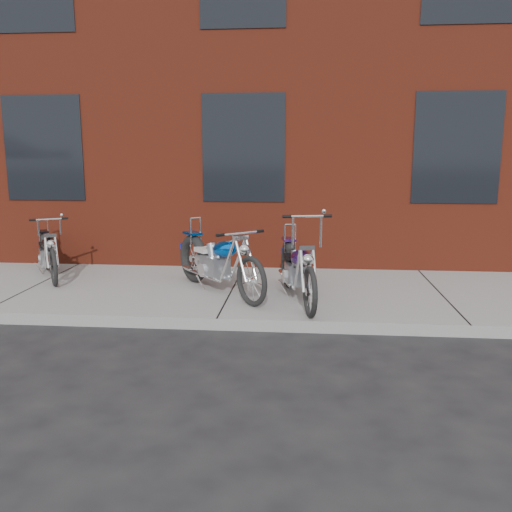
# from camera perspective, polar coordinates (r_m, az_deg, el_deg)

# --- Properties ---
(ground) EXTENTS (120.00, 120.00, 0.00)m
(ground) POSITION_cam_1_polar(r_m,az_deg,el_deg) (6.67, -4.14, -7.83)
(ground) COLOR black
(ground) RESTS_ON ground
(sidewalk) EXTENTS (22.00, 3.00, 0.15)m
(sidewalk) POSITION_cam_1_polar(r_m,az_deg,el_deg) (8.07, -2.45, -3.92)
(sidewalk) COLOR gray
(sidewalk) RESTS_ON ground
(building_brick) EXTENTS (22.00, 10.00, 8.00)m
(building_brick) POSITION_cam_1_polar(r_m,az_deg,el_deg) (14.39, 0.97, 18.33)
(building_brick) COLOR maroon
(building_brick) RESTS_ON ground
(chopper_purple) EXTENTS (0.66, 2.17, 1.23)m
(chopper_purple) POSITION_cam_1_polar(r_m,az_deg,el_deg) (7.38, 4.41, -1.59)
(chopper_purple) COLOR black
(chopper_purple) RESTS_ON sidewalk
(chopper_blue) EXTENTS (1.55, 1.88, 1.01)m
(chopper_blue) POSITION_cam_1_polar(r_m,az_deg,el_deg) (7.76, -4.03, -0.80)
(chopper_blue) COLOR black
(chopper_blue) RESTS_ON sidewalk
(chopper_third) EXTENTS (1.10, 1.75, 1.01)m
(chopper_third) POSITION_cam_1_polar(r_m,az_deg,el_deg) (9.37, -21.01, 0.14)
(chopper_third) COLOR black
(chopper_third) RESTS_ON sidewalk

